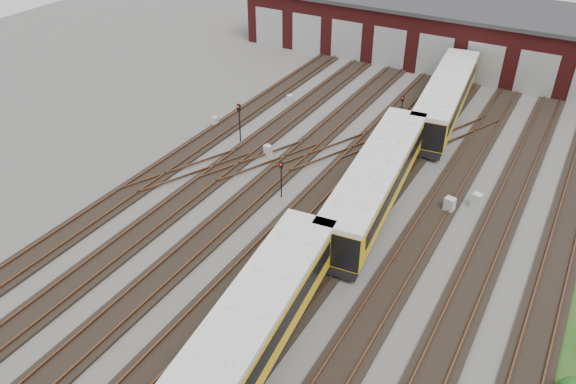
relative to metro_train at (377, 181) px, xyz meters
The scene contains 13 objects.
ground 9.22m from the metro_train, 102.87° to the right, with size 120.00×120.00×0.00m, color #4C4A47.
track_network 8.68m from the metro_train, 104.87° to the right, with size 30.40×70.00×0.33m.
maintenance_shed 31.31m from the metro_train, 93.68° to the left, with size 51.00×12.50×6.35m.
metro_train is the anchor object (origin of this frame).
signal_mast_0 13.87m from the metro_train, 166.14° to the left, with size 0.30×0.28×3.38m.
signal_mast_1 12.90m from the metro_train, 102.70° to the left, with size 0.25×0.23×2.88m.
signal_mast_2 6.60m from the metro_train, 160.17° to the right, with size 0.27×0.25×2.90m.
signal_mast_3 10.21m from the metro_train, 101.49° to the left, with size 0.26×0.24×3.10m.
relay_cabinet_0 17.68m from the metro_train, 164.95° to the left, with size 0.53×0.44×0.89m, color #B6B9BC.
relay_cabinet_1 18.19m from the metro_train, 138.72° to the left, with size 0.53×0.44×0.88m, color #B6B9BC.
relay_cabinet_2 10.53m from the metro_train, 167.09° to the left, with size 0.58×0.48×0.97m, color #B6B9BC.
relay_cabinet_3 5.30m from the metro_train, 22.51° to the left, with size 0.67×0.56×1.12m, color #B6B9BC.
relay_cabinet_4 7.21m from the metro_train, 28.87° to the left, with size 0.66×0.55×1.10m, color #B6B9BC.
Camera 1 is at (12.81, -22.14, 22.43)m, focal length 35.00 mm.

